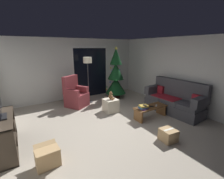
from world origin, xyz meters
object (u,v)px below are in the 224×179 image
object	(u,v)px
teddy_bear_chestnut	(111,96)
teddy_bear_cream_by_tree	(105,100)
ottoman	(111,105)
cardboard_box_taped_mid_floor	(168,135)
book_stack	(144,107)
armchair	(76,96)
remote_silver	(156,105)
cardboard_box_open_near_shelf	(48,158)
remote_black	(151,106)
christmas_tree	(116,76)
couch	(174,101)
floor_lamp	(88,65)
cell_phone	(145,105)
media_shelf	(3,137)
coffee_table	(150,110)

from	to	relation	value
teddy_bear_chestnut	teddy_bear_cream_by_tree	distance (m)	0.95
ottoman	cardboard_box_taped_mid_floor	bearing A→B (deg)	-83.50
book_stack	armchair	distance (m)	2.60
remote_silver	cardboard_box_open_near_shelf	bearing A→B (deg)	-121.36
remote_black	ottoman	xyz separation A→B (m)	(-0.80, 1.09, -0.16)
christmas_tree	cardboard_box_taped_mid_floor	world-z (taller)	christmas_tree
couch	remote_black	world-z (taller)	couch
floor_lamp	armchair	bearing A→B (deg)	-169.00
couch	armchair	distance (m)	3.51
cell_phone	cardboard_box_taped_mid_floor	size ratio (longest dim) A/B	0.38
remote_silver	teddy_bear_cream_by_tree	size ratio (longest dim) A/B	0.55
couch	ottoman	size ratio (longest dim) A/B	4.51
remote_silver	book_stack	xyz separation A→B (m)	(-0.52, 0.01, 0.05)
armchair	media_shelf	world-z (taller)	armchair
book_stack	cell_phone	bearing A→B (deg)	-54.71
cardboard_box_taped_mid_floor	book_stack	bearing A→B (deg)	78.67
ottoman	cardboard_box_open_near_shelf	bearing A→B (deg)	-145.33
floor_lamp	christmas_tree	bearing A→B (deg)	-3.23
couch	armchair	size ratio (longest dim) A/B	1.75
armchair	teddy_bear_chestnut	bearing A→B (deg)	-53.83
remote_black	floor_lamp	world-z (taller)	floor_lamp
armchair	cardboard_box_open_near_shelf	size ratio (longest dim) A/B	2.50
floor_lamp	ottoman	bearing A→B (deg)	-78.42
cell_phone	remote_silver	bearing A→B (deg)	1.42
book_stack	media_shelf	bearing A→B (deg)	173.32
remote_silver	book_stack	size ratio (longest dim) A/B	0.52
couch	media_shelf	distance (m)	4.87
christmas_tree	armchair	bearing A→B (deg)	-178.64
couch	armchair	xyz separation A→B (m)	(-2.66, 2.29, 0.00)
armchair	floor_lamp	xyz separation A→B (m)	(0.58, 0.11, 1.10)
book_stack	teddy_bear_chestnut	bearing A→B (deg)	113.07
book_stack	floor_lamp	size ratio (longest dim) A/B	0.17
book_stack	armchair	size ratio (longest dim) A/B	0.26
christmas_tree	cardboard_box_taped_mid_floor	size ratio (longest dim) A/B	5.79
coffee_table	cardboard_box_open_near_shelf	world-z (taller)	cardboard_box_open_near_shelf
couch	cell_phone	xyz separation A→B (m)	(-1.33, 0.02, 0.09)
floor_lamp	coffee_table	bearing A→B (deg)	-65.57
couch	remote_silver	world-z (taller)	couch
book_stack	christmas_tree	world-z (taller)	christmas_tree
christmas_tree	teddy_bear_cream_by_tree	world-z (taller)	christmas_tree
media_shelf	cardboard_box_taped_mid_floor	bearing A→B (deg)	-24.85
book_stack	cell_phone	size ratio (longest dim) A/B	2.08
floor_lamp	teddy_bear_chestnut	xyz separation A→B (m)	(0.26, -1.26, -0.95)
floor_lamp	cardboard_box_taped_mid_floor	bearing A→B (deg)	-81.64
teddy_bear_chestnut	cardboard_box_taped_mid_floor	distance (m)	2.26
floor_lamp	teddy_bear_cream_by_tree	xyz separation A→B (m)	(0.49, -0.46, -1.38)
media_shelf	cell_phone	bearing A→B (deg)	-7.05
media_shelf	remote_black	bearing A→B (deg)	-5.82
cardboard_box_open_near_shelf	remote_silver	bearing A→B (deg)	8.35
remote_black	cell_phone	xyz separation A→B (m)	(-0.31, -0.04, 0.11)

